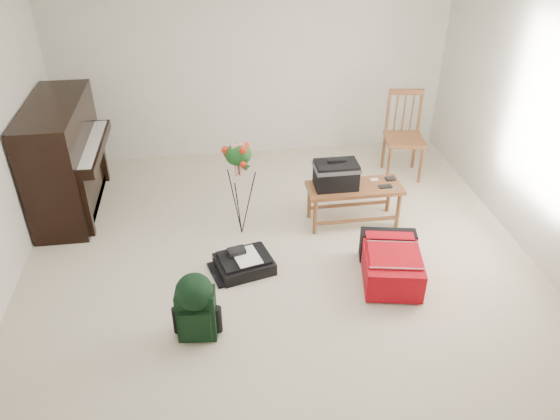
{
  "coord_description": "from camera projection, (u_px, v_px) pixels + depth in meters",
  "views": [
    {
      "loc": [
        -0.58,
        -3.99,
        3.35
      ],
      "look_at": [
        0.02,
        0.35,
        0.55
      ],
      "focal_mm": 35.0,
      "sensor_mm": 36.0,
      "label": 1
    }
  ],
  "objects": [
    {
      "name": "black_duffel",
      "position": [
        244.0,
        263.0,
        5.28
      ],
      "size": [
        0.61,
        0.54,
        0.22
      ],
      "rotation": [
        0.0,
        0.0,
        0.26
      ],
      "color": "black",
      "rests_on": "floor"
    },
    {
      "name": "dining_chair",
      "position": [
        404.0,
        136.0,
        6.69
      ],
      "size": [
        0.52,
        0.52,
        1.06
      ],
      "rotation": [
        0.0,
        0.0,
        -0.14
      ],
      "color": "brown",
      "rests_on": "floor"
    },
    {
      "name": "red_suitcase",
      "position": [
        389.0,
        260.0,
        5.16
      ],
      "size": [
        0.65,
        0.85,
        0.33
      ],
      "rotation": [
        0.0,
        0.0,
        -0.19
      ],
      "color": "#C00810",
      "rests_on": "floor"
    },
    {
      "name": "floor",
      "position": [
        283.0,
        278.0,
        5.2
      ],
      "size": [
        5.0,
        5.5,
        0.01
      ],
      "primitive_type": "cube",
      "color": "beige",
      "rests_on": "ground"
    },
    {
      "name": "ceiling",
      "position": [
        285.0,
        5.0,
        3.86
      ],
      "size": [
        5.0,
        5.5,
        0.01
      ],
      "primitive_type": "cube",
      "color": "white",
      "rests_on": "wall_back"
    },
    {
      "name": "bench",
      "position": [
        342.0,
        179.0,
        5.73
      ],
      "size": [
        1.01,
        0.41,
        0.77
      ],
      "rotation": [
        0.0,
        0.0,
        0.01
      ],
      "color": "brown",
      "rests_on": "floor"
    },
    {
      "name": "wall_back",
      "position": [
        253.0,
        61.0,
        6.83
      ],
      "size": [
        5.0,
        0.04,
        2.5
      ],
      "primitive_type": "cube",
      "color": "silver",
      "rests_on": "floor"
    },
    {
      "name": "piano",
      "position": [
        65.0,
        160.0,
        5.97
      ],
      "size": [
        0.71,
        1.5,
        1.25
      ],
      "color": "black",
      "rests_on": "floor"
    },
    {
      "name": "green_backpack",
      "position": [
        196.0,
        304.0,
        4.39
      ],
      "size": [
        0.33,
        0.31,
        0.62
      ],
      "rotation": [
        0.0,
        0.0,
        -0.11
      ],
      "color": "black",
      "rests_on": "floor"
    },
    {
      "name": "flower_stand",
      "position": [
        240.0,
        190.0,
        5.56
      ],
      "size": [
        0.4,
        0.4,
        1.08
      ],
      "rotation": [
        0.0,
        0.0,
        0.19
      ],
      "color": "black",
      "rests_on": "floor"
    }
  ]
}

